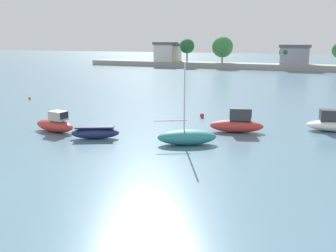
{
  "coord_description": "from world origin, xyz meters",
  "views": [
    {
      "loc": [
        16.83,
        -10.62,
        7.21
      ],
      "look_at": [
        5.49,
        15.47,
        0.67
      ],
      "focal_mm": 40.11,
      "sensor_mm": 36.0,
      "label": 1
    }
  ],
  "objects_px": {
    "moored_boat_4": "(187,137)",
    "moored_boat_5": "(237,124)",
    "mooring_buoy_2": "(30,98)",
    "moored_boat_2": "(55,124)",
    "moored_boat_6": "(335,124)",
    "mooring_buoy_0": "(202,115)",
    "moored_boat_3": "(95,133)"
  },
  "relations": [
    {
      "from": "moored_boat_4",
      "to": "moored_boat_6",
      "type": "distance_m",
      "value": 12.79
    },
    {
      "from": "moored_boat_3",
      "to": "moored_boat_4",
      "type": "height_order",
      "value": "moored_boat_4"
    },
    {
      "from": "moored_boat_2",
      "to": "moored_boat_4",
      "type": "height_order",
      "value": "moored_boat_4"
    },
    {
      "from": "moored_boat_2",
      "to": "moored_boat_4",
      "type": "bearing_deg",
      "value": 10.21
    },
    {
      "from": "moored_boat_6",
      "to": "mooring_buoy_2",
      "type": "distance_m",
      "value": 34.98
    },
    {
      "from": "moored_boat_2",
      "to": "mooring_buoy_0",
      "type": "relative_size",
      "value": 9.22
    },
    {
      "from": "mooring_buoy_0",
      "to": "mooring_buoy_2",
      "type": "xyz_separation_m",
      "value": [
        -23.29,
        2.2,
        -0.04
      ]
    },
    {
      "from": "moored_boat_3",
      "to": "mooring_buoy_2",
      "type": "xyz_separation_m",
      "value": [
        -18.43,
        12.81,
        -0.28
      ]
    },
    {
      "from": "moored_boat_6",
      "to": "mooring_buoy_0",
      "type": "distance_m",
      "value": 11.59
    },
    {
      "from": "moored_boat_6",
      "to": "moored_boat_2",
      "type": "bearing_deg",
      "value": -167.92
    },
    {
      "from": "moored_boat_6",
      "to": "mooring_buoy_2",
      "type": "height_order",
      "value": "moored_boat_6"
    },
    {
      "from": "moored_boat_5",
      "to": "mooring_buoy_0",
      "type": "bearing_deg",
      "value": 118.7
    },
    {
      "from": "mooring_buoy_2",
      "to": "moored_boat_5",
      "type": "bearing_deg",
      "value": -13.41
    },
    {
      "from": "moored_boat_4",
      "to": "mooring_buoy_0",
      "type": "height_order",
      "value": "moored_boat_4"
    },
    {
      "from": "moored_boat_6",
      "to": "mooring_buoy_0",
      "type": "relative_size",
      "value": 11.05
    },
    {
      "from": "moored_boat_4",
      "to": "moored_boat_6",
      "type": "bearing_deg",
      "value": 14.08
    },
    {
      "from": "moored_boat_3",
      "to": "moored_boat_5",
      "type": "height_order",
      "value": "moored_boat_5"
    },
    {
      "from": "mooring_buoy_0",
      "to": "mooring_buoy_2",
      "type": "height_order",
      "value": "mooring_buoy_0"
    },
    {
      "from": "mooring_buoy_0",
      "to": "mooring_buoy_2",
      "type": "relative_size",
      "value": 1.24
    },
    {
      "from": "moored_boat_4",
      "to": "moored_boat_5",
      "type": "relative_size",
      "value": 1.28
    },
    {
      "from": "moored_boat_2",
      "to": "moored_boat_3",
      "type": "distance_m",
      "value": 4.2
    },
    {
      "from": "moored_boat_2",
      "to": "moored_boat_4",
      "type": "xyz_separation_m",
      "value": [
        11.02,
        0.67,
        -0.08
      ]
    },
    {
      "from": "mooring_buoy_0",
      "to": "moored_boat_4",
      "type": "bearing_deg",
      "value": -77.99
    },
    {
      "from": "moored_boat_3",
      "to": "mooring_buoy_0",
      "type": "bearing_deg",
      "value": 38.62
    },
    {
      "from": "moored_boat_3",
      "to": "moored_boat_6",
      "type": "bearing_deg",
      "value": 3.85
    },
    {
      "from": "moored_boat_3",
      "to": "mooring_buoy_2",
      "type": "height_order",
      "value": "moored_boat_3"
    },
    {
      "from": "moored_boat_2",
      "to": "mooring_buoy_2",
      "type": "xyz_separation_m",
      "value": [
        -14.27,
        12.27,
        -0.46
      ]
    },
    {
      "from": "mooring_buoy_2",
      "to": "moored_boat_3",
      "type": "bearing_deg",
      "value": -34.8
    },
    {
      "from": "moored_boat_3",
      "to": "mooring_buoy_0",
      "type": "xyz_separation_m",
      "value": [
        4.86,
        10.61,
        -0.24
      ]
    },
    {
      "from": "moored_boat_6",
      "to": "mooring_buoy_0",
      "type": "xyz_separation_m",
      "value": [
        -11.55,
        0.9,
        -0.38
      ]
    },
    {
      "from": "moored_boat_5",
      "to": "mooring_buoy_0",
      "type": "distance_m",
      "value": 6.25
    },
    {
      "from": "moored_boat_2",
      "to": "moored_boat_6",
      "type": "xyz_separation_m",
      "value": [
        20.57,
        9.17,
        -0.04
      ]
    }
  ]
}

